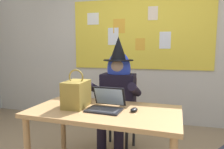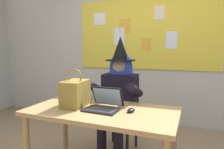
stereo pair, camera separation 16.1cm
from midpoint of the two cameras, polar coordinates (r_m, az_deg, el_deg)
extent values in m
cube|color=beige|center=(3.67, 10.79, 7.89)|extent=(6.15, 0.10, 2.71)
cube|color=yellow|center=(3.61, 10.71, 10.99)|extent=(2.40, 0.02, 1.20)
cube|color=white|center=(3.56, 17.46, 9.12)|extent=(0.18, 0.01, 0.28)
cube|color=gold|center=(3.69, 4.95, 13.29)|extent=(0.21, 0.01, 0.25)
cube|color=gold|center=(3.59, 10.74, 8.26)|extent=(0.16, 0.01, 0.20)
cube|color=white|center=(3.85, -2.26, 15.16)|extent=(0.22, 0.01, 0.21)
cube|color=#F4E0C6|center=(3.61, 14.40, 16.31)|extent=(0.18, 0.01, 0.22)
cube|color=white|center=(3.70, 3.18, 10.53)|extent=(0.21, 0.01, 0.30)
cube|color=tan|center=(2.00, -0.48, -10.18)|extent=(1.45, 0.81, 0.04)
cylinder|color=tan|center=(2.22, -20.50, -18.93)|extent=(0.06, 0.06, 0.69)
cylinder|color=tan|center=(2.67, -11.15, -14.02)|extent=(0.06, 0.06, 0.69)
cylinder|color=tan|center=(2.29, 18.85, -18.05)|extent=(0.06, 0.06, 0.69)
cube|color=#4C1E19|center=(2.68, 3.88, -11.49)|extent=(0.46, 0.46, 0.04)
cube|color=#4C1E19|center=(2.78, 5.32, -5.54)|extent=(0.38, 0.08, 0.45)
cylinder|color=#262628|center=(2.56, 6.15, -18.04)|extent=(0.04, 0.04, 0.43)
cylinder|color=#262628|center=(2.68, -1.07, -16.83)|extent=(0.04, 0.04, 0.43)
cylinder|color=#262628|center=(2.86, 8.40, -15.29)|extent=(0.04, 0.04, 0.43)
cylinder|color=#262628|center=(2.96, 1.88, -14.39)|extent=(0.04, 0.04, 0.43)
cylinder|color=black|center=(2.42, 3.80, -19.14)|extent=(0.11, 0.11, 0.47)
cylinder|color=black|center=(2.47, -0.91, -18.49)|extent=(0.11, 0.11, 0.47)
cylinder|color=black|center=(2.46, 4.95, -11.97)|extent=(0.15, 0.42, 0.15)
cylinder|color=black|center=(2.52, 0.45, -11.51)|extent=(0.15, 0.42, 0.15)
cube|color=black|center=(2.62, 4.05, -5.55)|extent=(0.42, 0.26, 0.52)
cylinder|color=black|center=(2.32, 8.51, -4.39)|extent=(0.09, 0.46, 0.24)
cylinder|color=black|center=(2.46, -3.00, -3.64)|extent=(0.09, 0.46, 0.24)
sphere|color=#D1A889|center=(2.56, 4.13, 2.32)|extent=(0.20, 0.20, 0.20)
ellipsoid|color=blue|center=(2.60, 4.30, 1.49)|extent=(0.30, 0.22, 0.44)
cylinder|color=black|center=(2.56, 4.14, 3.99)|extent=(0.38, 0.38, 0.01)
cone|color=black|center=(2.55, 4.17, 7.26)|extent=(0.21, 0.21, 0.29)
cube|color=black|center=(1.94, -0.64, -9.85)|extent=(0.34, 0.23, 0.01)
cube|color=#333338|center=(1.94, -0.64, -9.63)|extent=(0.28, 0.17, 0.00)
cube|color=black|center=(2.05, 1.05, -5.99)|extent=(0.33, 0.12, 0.20)
cube|color=#99B7E0|center=(2.04, 0.95, -6.15)|extent=(0.29, 0.10, 0.17)
ellipsoid|color=black|center=(1.92, 7.75, -9.80)|extent=(0.08, 0.11, 0.03)
cube|color=olive|center=(2.08, -7.98, -5.24)|extent=(0.20, 0.30, 0.26)
torus|color=olive|center=(2.05, -8.06, -0.61)|extent=(0.16, 0.02, 0.16)
camera|label=1|loc=(0.08, -87.93, 0.26)|focal=32.94mm
camera|label=2|loc=(0.08, 92.07, -0.26)|focal=32.94mm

